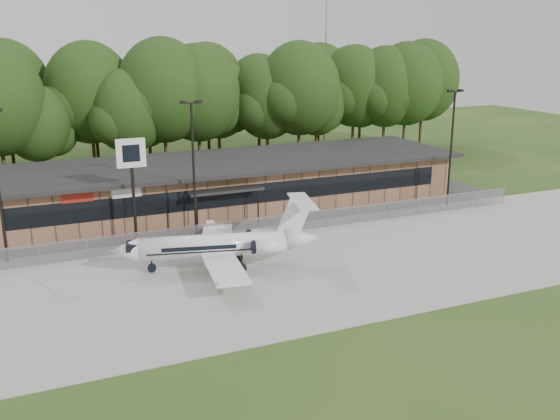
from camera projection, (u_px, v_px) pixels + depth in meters
name	position (u px, v px, depth m)	size (l,w,h in m)	color
ground	(370.00, 314.00, 33.92)	(160.00, 160.00, 0.00)	#254518
apron	(306.00, 266.00, 40.97)	(64.00, 18.00, 0.08)	#9E9B93
parking_lot	(245.00, 220.00, 51.13)	(50.00, 9.00, 0.06)	#383835
terminal	(227.00, 183.00, 54.47)	(41.00, 11.65, 4.30)	#926049
fence	(266.00, 226.00, 46.95)	(46.00, 0.04, 1.52)	gray
treeline	(173.00, 102.00, 68.97)	(72.00, 12.00, 15.00)	#1B3711
radio_mast	(326.00, 52.00, 81.34)	(0.20, 0.20, 25.00)	gray
light_pole_mid	(193.00, 160.00, 44.95)	(1.55, 0.30, 10.23)	black
light_pole_right	(452.00, 139.00, 53.76)	(1.55, 0.30, 10.23)	black
business_jet	(221.00, 246.00, 39.98)	(13.28, 11.95, 4.50)	white
pole_sign	(132.00, 164.00, 43.55)	(2.03, 0.26, 7.75)	black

